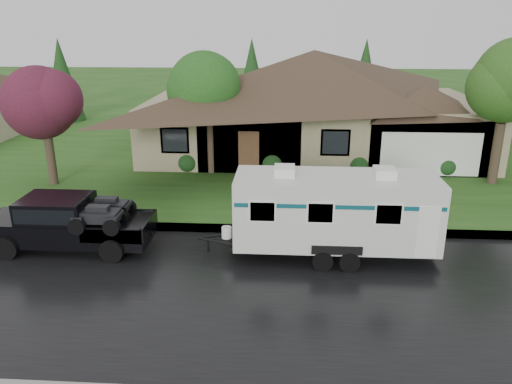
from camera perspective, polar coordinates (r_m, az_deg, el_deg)
ground at (r=16.09m, az=1.16°, el=-7.69°), size 140.00×140.00×0.00m
road at (r=14.33m, az=0.81°, el=-11.24°), size 140.00×8.00×0.01m
curb at (r=18.10m, az=1.47°, el=-4.30°), size 140.00×0.50×0.15m
lawn at (r=30.24m, az=2.40°, el=5.23°), size 140.00×26.00×0.15m
house_main at (r=28.50m, az=7.15°, el=11.46°), size 19.44×10.80×6.90m
tree_left_green at (r=24.00m, az=-5.37°, el=11.68°), size 3.55×3.55×5.88m
tree_red at (r=23.92m, az=-23.18°, el=9.64°), size 3.33×3.33×5.52m
tree_right_green at (r=24.60m, az=26.76°, el=10.79°), size 3.85×3.85×6.38m
shrub_row at (r=24.61m, az=6.78°, el=3.31°), size 13.60×1.00×1.00m
pickup_truck at (r=17.61m, az=-20.94°, el=-3.17°), size 5.39×2.05×1.80m
travel_trailer at (r=15.90m, az=9.04°, el=-2.03°), size 6.65×2.34×2.98m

